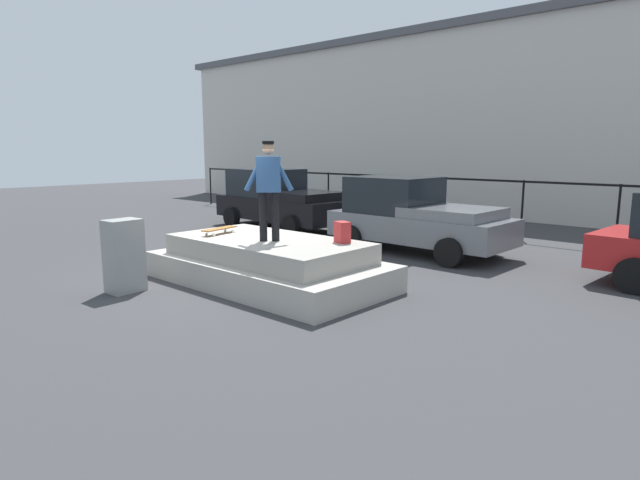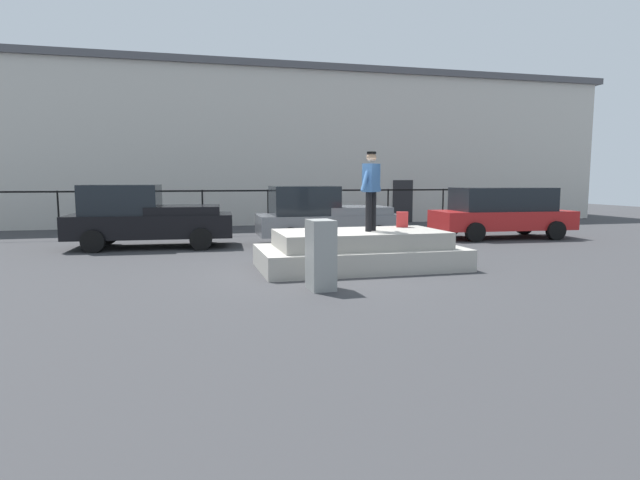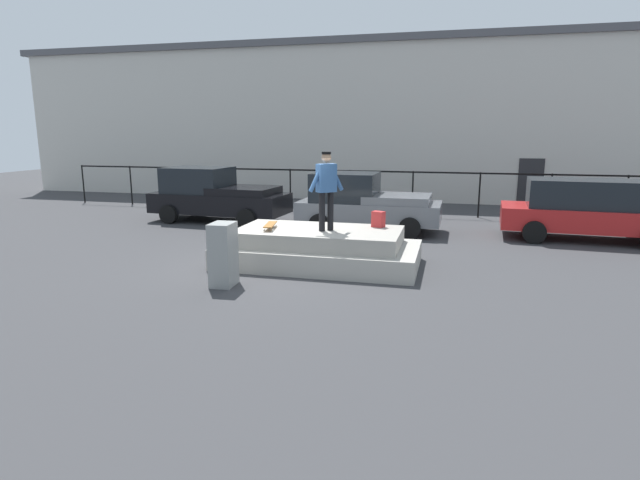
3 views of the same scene
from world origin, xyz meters
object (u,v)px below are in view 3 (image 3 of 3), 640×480
Objects in this scene: skateboarder at (326,185)px; car_black_pickup_near at (215,195)px; backpack at (378,219)px; car_grey_pickup_mid at (364,203)px; utility_box at (223,255)px; car_red_hatchback_far at (588,209)px; skateboard at (270,225)px.

skateboarder is 0.37× the size of car_black_pickup_near.
skateboarder is 1.57m from backpack.
car_grey_pickup_mid reaches higher than utility_box.
skateboarder is 8.19m from car_red_hatchback_far.
skateboard is at bearing 75.70° from utility_box.
car_red_hatchback_far is at bearing -1.87° from car_black_pickup_near.
car_grey_pickup_mid is at bearing 73.70° from skateboard.
car_grey_pickup_mid is 3.43× the size of utility_box.
skateboarder is at bearing -143.82° from car_red_hatchback_far.
car_black_pickup_near is (-6.32, 4.44, -0.12)m from backpack.
skateboarder is at bearing 46.32° from utility_box.
skateboard is at bearing -174.40° from skateboarder.
car_red_hatchback_far is (6.57, 4.80, -0.97)m from skateboarder.
car_black_pickup_near is at bearing 135.25° from skateboarder.
backpack is at bearing -35.07° from car_black_pickup_near.
skateboarder is 0.37× the size of car_red_hatchback_far.
skateboard is 0.65× the size of utility_box.
skateboard is (-1.31, -0.13, -0.93)m from skateboarder.
utility_box is (3.56, -7.13, -0.28)m from car_black_pickup_near.
car_grey_pickup_mid is 6.48m from car_red_hatchback_far.
car_black_pickup_near reaches higher than car_grey_pickup_mid.
backpack is 4.04m from car_grey_pickup_mid.
skateboarder reaches higher than car_grey_pickup_mid.
utility_box is at bearing -140.70° from car_red_hatchback_far.
car_black_pickup_near is (-3.92, 5.32, -0.04)m from skateboard.
car_black_pickup_near reaches higher than skateboard.
car_red_hatchback_far is (7.87, 4.93, -0.03)m from skateboard.
car_black_pickup_near is 7.97m from utility_box.
skateboard is 2.23× the size of backpack.
skateboard is at bearing -53.56° from car_black_pickup_near.
car_grey_pickup_mid reaches higher than skateboard.
backpack is at bearing 41.29° from utility_box.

